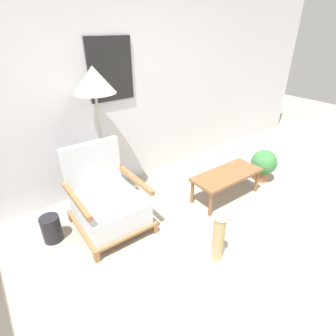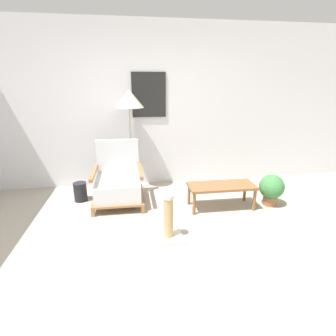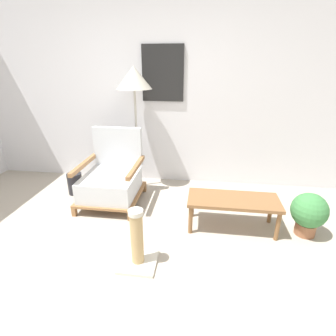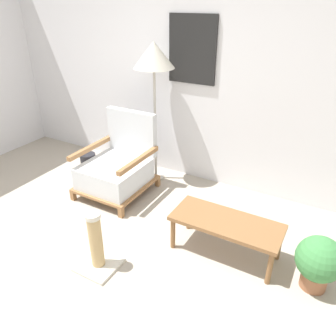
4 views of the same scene
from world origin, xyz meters
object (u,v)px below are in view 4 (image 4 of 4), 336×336
object	(u,v)px
coffee_table	(226,225)
vase	(89,164)
floor_lamp	(154,59)
potted_plant	(319,261)
armchair	(118,167)
scratching_post	(97,248)

from	to	relation	value
coffee_table	vase	distance (m)	2.13
floor_lamp	potted_plant	distance (m)	2.52
vase	potted_plant	xyz separation A→B (m)	(2.82, -0.55, 0.12)
floor_lamp	armchair	bearing A→B (deg)	-113.65
floor_lamp	coffee_table	bearing A→B (deg)	-35.20
potted_plant	scratching_post	bearing A→B (deg)	-157.59
vase	coffee_table	bearing A→B (deg)	-14.57
scratching_post	armchair	bearing A→B (deg)	118.89
vase	scratching_post	xyz separation A→B (m)	(1.19, -1.23, 0.06)
floor_lamp	coffee_table	size ratio (longest dim) A/B	1.73
coffee_table	vase	size ratio (longest dim) A/B	3.28
floor_lamp	vase	size ratio (longest dim) A/B	5.68
armchair	vase	distance (m)	0.63
coffee_table	scratching_post	world-z (taller)	scratching_post
armchair	scratching_post	xyz separation A→B (m)	(0.60, -1.09, -0.11)
armchair	potted_plant	xyz separation A→B (m)	(2.23, -0.41, -0.05)
armchair	potted_plant	size ratio (longest dim) A/B	1.94
scratching_post	coffee_table	bearing A→B (deg)	38.42
coffee_table	potted_plant	bearing A→B (deg)	-1.42
floor_lamp	scratching_post	distance (m)	2.06
floor_lamp	scratching_post	world-z (taller)	floor_lamp
armchair	vase	xyz separation A→B (m)	(-0.59, 0.14, -0.17)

